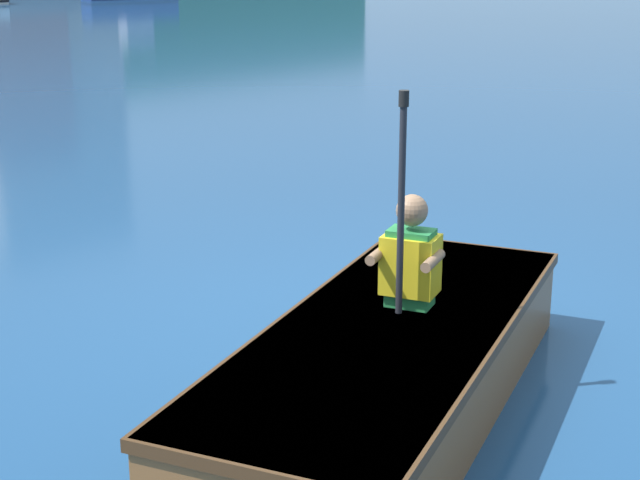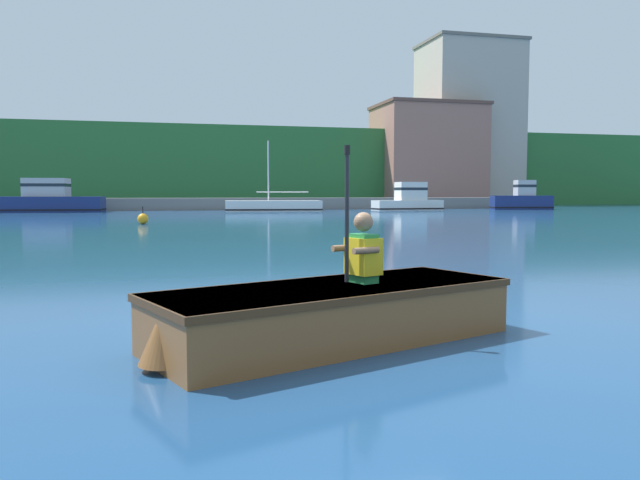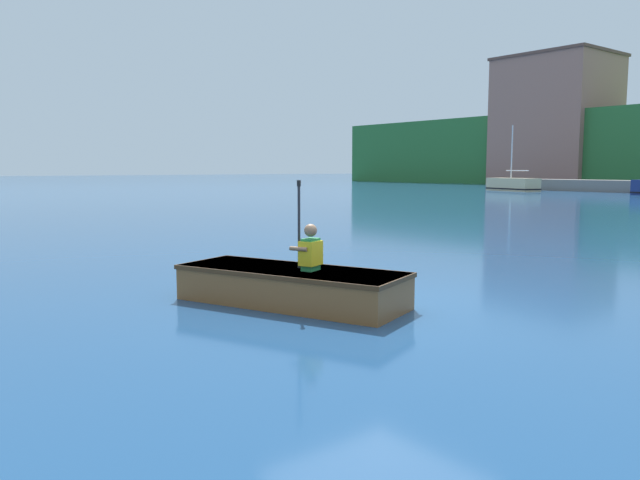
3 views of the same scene
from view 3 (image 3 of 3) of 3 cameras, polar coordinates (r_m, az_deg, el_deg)
ground_plane at (r=8.46m, az=5.58°, el=-5.91°), size 300.00×300.00×0.00m
waterfront_warehouse_left at (r=72.85m, az=20.70°, el=10.13°), size 11.06×9.45×13.68m
moored_boat_dock_west_inner at (r=52.64m, az=17.21°, el=4.86°), size 4.86×2.72×5.23m
rowboat_foreground at (r=8.44m, az=-2.94°, el=-4.02°), size 3.35×2.17×0.49m
person_paddler at (r=8.18m, az=-0.92°, el=-0.87°), size 0.42×0.42×1.18m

